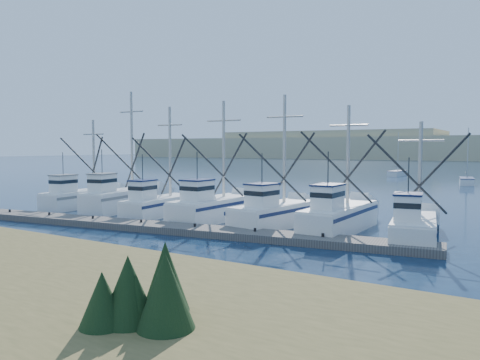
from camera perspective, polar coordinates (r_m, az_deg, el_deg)
name	(u,v)px	position (r m, az deg, el deg)	size (l,w,h in m)	color
ground	(206,263)	(21.89, -4.23, -10.03)	(500.00, 500.00, 0.00)	#0C1E36
floating_dock	(167,228)	(30.08, -8.86, -5.79)	(32.39, 2.16, 0.43)	#655F5A
trawler_fleet	(209,207)	(34.03, -3.77, -3.34)	(31.38, 8.44, 9.99)	white
sailboat_near	(467,181)	(73.85, 25.90, -0.13)	(2.51, 5.78, 8.10)	white
sailboat_far	(397,173)	(91.22, 18.61, 0.77)	(2.24, 6.37, 8.10)	white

